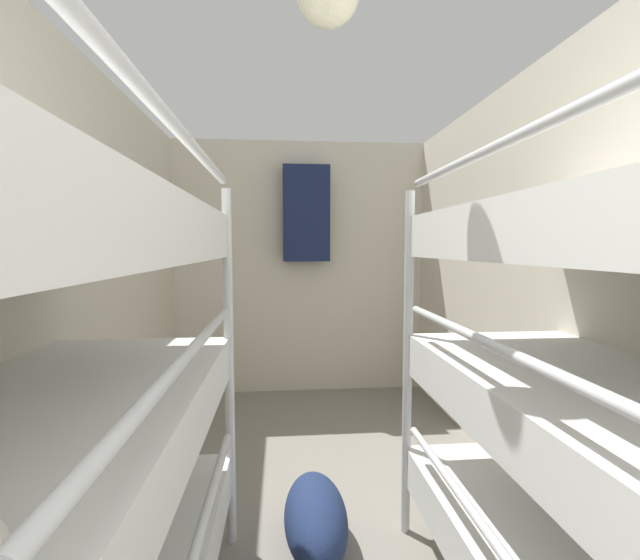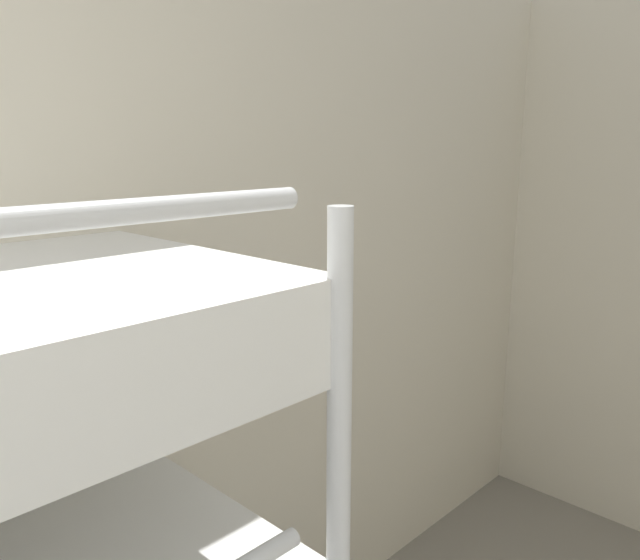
% 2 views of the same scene
% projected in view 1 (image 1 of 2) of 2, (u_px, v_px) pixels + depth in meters
% --- Properties ---
extents(wall_left, '(0.06, 4.60, 2.44)m').
position_uv_depth(wall_left, '(35.00, 295.00, 1.84)').
color(wall_left, beige).
rests_on(wall_left, ground_plane).
extents(wall_right, '(0.06, 4.60, 2.44)m').
position_uv_depth(wall_right, '(577.00, 290.00, 2.07)').
color(wall_right, beige).
rests_on(wall_right, ground_plane).
extents(wall_back, '(2.55, 0.06, 2.44)m').
position_uv_depth(wall_back, '(300.00, 268.00, 4.21)').
color(wall_back, beige).
rests_on(wall_back, ground_plane).
extents(bunk_stack_left_near, '(0.81, 1.78, 1.73)m').
position_uv_depth(bunk_stack_left_near, '(26.00, 453.00, 1.06)').
color(bunk_stack_left_near, silver).
rests_on(bunk_stack_left_near, ground_plane).
extents(bunk_stack_right_near, '(0.81, 1.78, 1.73)m').
position_uv_depth(bunk_stack_right_near, '(637.00, 428.00, 1.21)').
color(bunk_stack_right_near, silver).
rests_on(bunk_stack_right_near, ground_plane).
extents(duffel_bag, '(0.30, 0.64, 0.30)m').
position_uv_depth(duffel_bag, '(316.00, 518.00, 2.02)').
color(duffel_bag, navy).
rests_on(duffel_bag, ground_plane).
extents(hanging_coat, '(0.44, 0.12, 0.90)m').
position_uv_depth(hanging_coat, '(306.00, 214.00, 4.03)').
color(hanging_coat, '#192347').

